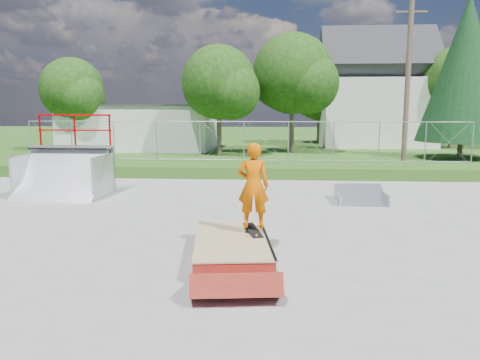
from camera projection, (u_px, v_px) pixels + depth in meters
The scene contains 19 objects.
ground at pixel (215, 233), 10.95m from camera, with size 120.00×120.00×0.00m, color #265217.
concrete_pad at pixel (215, 232), 10.94m from camera, with size 20.00×16.00×0.04m, color gray.
grass_berm at pixel (242, 169), 20.27m from camera, with size 24.00×3.00×0.50m, color #265217.
grind_box at pixel (232, 248), 9.05m from camera, with size 1.73×3.03×0.43m.
quarter_pipe at pixel (62, 157), 15.09m from camera, with size 2.68×2.26×2.68m, color #B0B2B9, non-canonical shape.
flat_bank_ramp at pixel (361, 196), 14.34m from camera, with size 1.47×1.56×0.45m, color #B0B2B9, non-canonical shape.
skateboard at pixel (253, 231), 9.35m from camera, with size 0.22×0.80×0.02m, color black.
skater at pixel (253, 189), 9.21m from camera, with size 0.62×0.41×1.70m, color #DB5D00.
concrete_stairs at pixel (44, 167), 20.06m from camera, with size 1.50×1.60×0.80m, color gray, non-canonical shape.
chain_link_fence at pixel (244, 141), 21.08m from camera, with size 20.00×0.06×1.80m, color #94969C, non-canonical shape.
utility_building_flat at pixel (141, 128), 32.96m from camera, with size 10.00×6.00×3.00m, color silver.
gable_house at pixel (376, 95), 35.34m from camera, with size 8.40×6.08×8.94m.
utility_pole at pixel (408, 84), 21.63m from camera, with size 0.24×0.24×8.00m, color brown.
tree_left_near at pixel (223, 85), 27.99m from camera, with size 4.76×4.48×6.65m.
tree_center at pixel (297, 76), 29.53m from camera, with size 5.44×5.12×7.60m.
tree_left_far at pixel (75, 92), 30.73m from camera, with size 4.42×4.16×6.18m.
tree_right_far at pixel (459, 84), 32.71m from camera, with size 5.10×4.80×7.12m.
tree_back_mid at pixel (322, 98), 37.47m from camera, with size 4.08×3.84×5.70m.
conifer_tree at pixel (466, 69), 26.07m from camera, with size 5.04×5.04×9.10m.
Camera 1 is at (1.34, -10.56, 2.92)m, focal length 35.00 mm.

